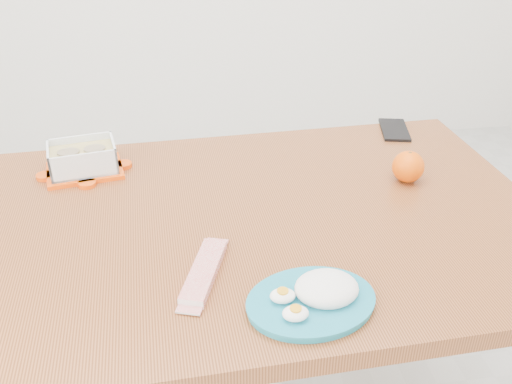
{
  "coord_description": "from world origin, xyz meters",
  "views": [
    {
      "loc": [
        -0.25,
        -1.25,
        1.43
      ],
      "look_at": [
        -0.11,
        -0.2,
        0.81
      ],
      "focal_mm": 40.0,
      "sensor_mm": 36.0,
      "label": 1
    }
  ],
  "objects": [
    {
      "name": "ground",
      "position": [
        0.0,
        0.0,
        0.0
      ],
      "size": [
        3.5,
        3.5,
        0.0
      ],
      "primitive_type": "plane",
      "color": "#B7B7B2",
      "rests_on": "ground"
    },
    {
      "name": "dining_table",
      "position": [
        -0.11,
        -0.2,
        0.66
      ],
      "size": [
        1.32,
        0.92,
        0.75
      ],
      "rotation": [
        0.0,
        0.0,
        0.05
      ],
      "color": "brown",
      "rests_on": "ground"
    },
    {
      "name": "food_container",
      "position": [
        -0.5,
        0.05,
        0.79
      ],
      "size": [
        0.2,
        0.17,
        0.08
      ],
      "rotation": [
        0.0,
        0.0,
        0.18
      ],
      "color": "#F34A07",
      "rests_on": "dining_table"
    },
    {
      "name": "orange_fruit",
      "position": [
        0.28,
        -0.1,
        0.79
      ],
      "size": [
        0.08,
        0.08,
        0.08
      ],
      "primitive_type": "sphere",
      "color": "#FF3705",
      "rests_on": "dining_table"
    },
    {
      "name": "rice_plate",
      "position": [
        -0.04,
        -0.5,
        0.77
      ],
      "size": [
        0.27,
        0.27,
        0.06
      ],
      "rotation": [
        0.0,
        0.0,
        0.18
      ],
      "color": "teal",
      "rests_on": "dining_table"
    },
    {
      "name": "candy_bar",
      "position": [
        -0.23,
        -0.4,
        0.76
      ],
      "size": [
        0.1,
        0.19,
        0.02
      ],
      "primitive_type": "cube",
      "rotation": [
        0.0,
        0.0,
        1.25
      ],
      "color": "#BF090A",
      "rests_on": "dining_table"
    },
    {
      "name": "smartphone",
      "position": [
        0.35,
        0.19,
        0.75
      ],
      "size": [
        0.1,
        0.16,
        0.01
      ],
      "primitive_type": "cube",
      "rotation": [
        0.0,
        0.0,
        -0.21
      ],
      "color": "black",
      "rests_on": "dining_table"
    }
  ]
}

